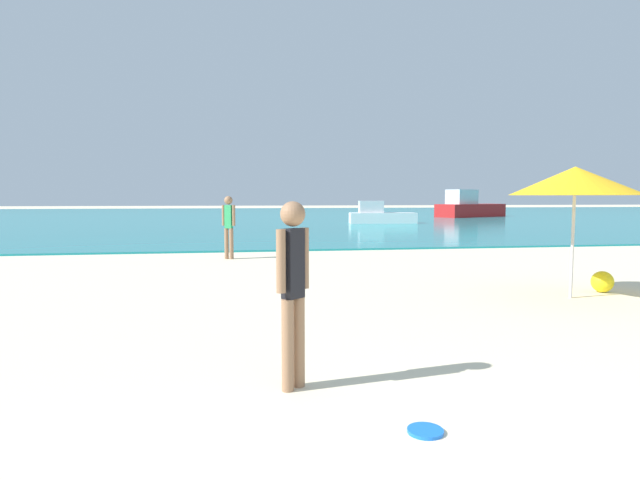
# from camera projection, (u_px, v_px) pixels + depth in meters

# --- Properties ---
(water) EXTENTS (160.00, 60.00, 0.06)m
(water) POSITION_uv_depth(u_px,v_px,m) (253.00, 216.00, 45.47)
(water) COLOR teal
(water) RESTS_ON ground
(person_standing) EXTENTS (0.30, 0.27, 1.62)m
(person_standing) POSITION_uv_depth(u_px,v_px,m) (293.00, 283.00, 4.48)
(person_standing) COLOR #936B4C
(person_standing) RESTS_ON ground
(frisbee) EXTENTS (0.26, 0.26, 0.03)m
(frisbee) POSITION_uv_depth(u_px,v_px,m) (425.00, 431.00, 3.69)
(frisbee) COLOR blue
(frisbee) RESTS_ON ground
(person_distant) EXTENTS (0.35, 0.22, 1.68)m
(person_distant) POSITION_uv_depth(u_px,v_px,m) (229.00, 223.00, 13.98)
(person_distant) COLOR #936B4C
(person_distant) RESTS_ON ground
(boat_near) EXTENTS (4.12, 1.69, 1.36)m
(boat_near) POSITION_uv_depth(u_px,v_px,m) (380.00, 216.00, 31.88)
(boat_near) COLOR white
(boat_near) RESTS_ON water
(boat_far) EXTENTS (6.65, 4.75, 2.18)m
(boat_far) POSITION_uv_depth(u_px,v_px,m) (469.00, 207.00, 42.27)
(boat_far) COLOR red
(boat_far) RESTS_ON water
(beach_ball) EXTENTS (0.37, 0.37, 0.37)m
(beach_ball) POSITION_uv_depth(u_px,v_px,m) (602.00, 282.00, 9.12)
(beach_ball) COLOR yellow
(beach_ball) RESTS_ON ground
(beach_umbrella) EXTENTS (2.04, 2.04, 2.14)m
(beach_umbrella) POSITION_uv_depth(u_px,v_px,m) (575.00, 181.00, 8.48)
(beach_umbrella) COLOR #B7B7BC
(beach_umbrella) RESTS_ON ground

